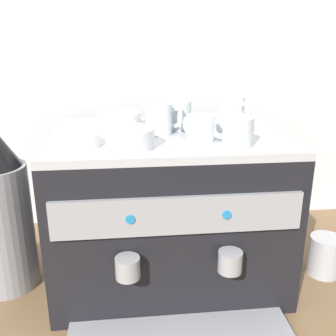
{
  "coord_description": "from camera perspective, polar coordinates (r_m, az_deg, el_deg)",
  "views": [
    {
      "loc": [
        -0.11,
        -1.0,
        0.67
      ],
      "look_at": [
        0.0,
        0.0,
        0.33
      ],
      "focal_mm": 41.49,
      "sensor_mm": 36.0,
      "label": 1
    }
  ],
  "objects": [
    {
      "name": "ceramic_cup_0",
      "position": [
        0.96,
        4.68,
        5.92
      ],
      "size": [
        0.07,
        0.1,
        0.06
      ],
      "color": "silver",
      "rests_on": "espresso_machine"
    },
    {
      "name": "ceramic_bowl_2",
      "position": [
        0.93,
        -12.89,
        4.05
      ],
      "size": [
        0.1,
        0.1,
        0.03
      ],
      "color": "white",
      "rests_on": "espresso_machine"
    },
    {
      "name": "ceramic_bowl_3",
      "position": [
        0.9,
        -5.53,
        4.37
      ],
      "size": [
        0.11,
        0.11,
        0.04
      ],
      "color": "white",
      "rests_on": "espresso_machine"
    },
    {
      "name": "tiled_backsplash_wall",
      "position": [
        1.39,
        -1.74,
        14.81
      ],
      "size": [
        2.8,
        0.03,
        1.15
      ],
      "primitive_type": "cube",
      "color": "silver",
      "rests_on": "ground_plane"
    },
    {
      "name": "ceramic_bowl_0",
      "position": [
        1.1,
        -7.18,
        6.98
      ],
      "size": [
        0.12,
        0.12,
        0.04
      ],
      "color": "white",
      "rests_on": "espresso_machine"
    },
    {
      "name": "ceramic_bowl_1",
      "position": [
        1.07,
        9.13,
        6.37
      ],
      "size": [
        0.11,
        0.11,
        0.04
      ],
      "color": "white",
      "rests_on": "espresso_machine"
    },
    {
      "name": "ground_plane",
      "position": [
        1.21,
        0.0,
        -14.99
      ],
      "size": [
        4.0,
        4.0,
        0.0
      ],
      "primitive_type": "plane",
      "color": "brown"
    },
    {
      "name": "ceramic_cup_4",
      "position": [
        1.2,
        9.53,
        8.57
      ],
      "size": [
        0.08,
        0.11,
        0.07
      ],
      "color": "silver",
      "rests_on": "espresso_machine"
    },
    {
      "name": "espresso_machine",
      "position": [
        1.1,
        0.03,
        -5.91
      ],
      "size": [
        0.61,
        0.54,
        0.43
      ],
      "color": "black",
      "rests_on": "ground_plane"
    },
    {
      "name": "ceramic_cup_1",
      "position": [
        1.02,
        -1.12,
        7.26
      ],
      "size": [
        0.11,
        0.07,
        0.08
      ],
      "color": "silver",
      "rests_on": "espresso_machine"
    },
    {
      "name": "ceramic_cup_2",
      "position": [
        0.92,
        10.01,
        5.33
      ],
      "size": [
        0.09,
        0.09,
        0.07
      ],
      "color": "silver",
      "rests_on": "espresso_machine"
    },
    {
      "name": "ceramic_cup_3",
      "position": [
        1.07,
        1.77,
        7.73
      ],
      "size": [
        0.06,
        0.1,
        0.08
      ],
      "color": "silver",
      "rests_on": "espresso_machine"
    },
    {
      "name": "milk_pitcher",
      "position": [
        1.26,
        22.02,
        -11.83
      ],
      "size": [
        0.09,
        0.09,
        0.12
      ],
      "primitive_type": "cylinder",
      "color": "#B7B7BC",
      "rests_on": "ground_plane"
    }
  ]
}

